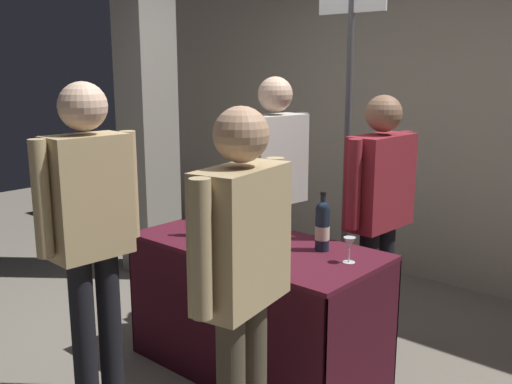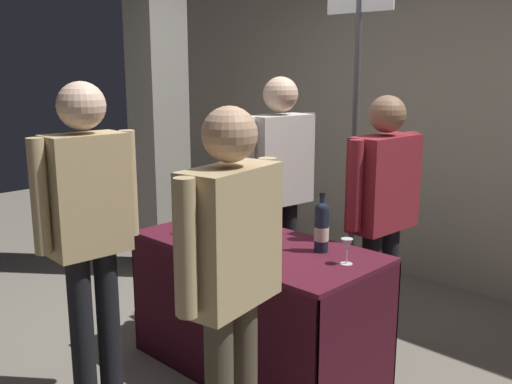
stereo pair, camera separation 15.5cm
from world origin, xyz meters
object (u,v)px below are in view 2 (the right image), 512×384
at_px(featured_wine_bottle, 273,224).
at_px(wine_glass_mid, 347,246).
at_px(taster_foreground_right, 89,220).
at_px(vendor_presenter, 383,202).
at_px(concrete_pillar, 156,63).
at_px(display_bottle_0, 260,212).
at_px(wine_glass_near_vendor, 271,235).
at_px(tasting_table, 256,285).
at_px(booth_signpost, 355,119).

bearing_deg(featured_wine_bottle, wine_glass_mid, 3.25).
bearing_deg(taster_foreground_right, vendor_presenter, -21.41).
bearing_deg(wine_glass_mid, vendor_presenter, 106.54).
distance_m(concrete_pillar, display_bottle_0, 2.00).
bearing_deg(vendor_presenter, wine_glass_near_vendor, -13.85).
distance_m(concrete_pillar, tasting_table, 2.32).
height_order(tasting_table, booth_signpost, booth_signpost).
distance_m(vendor_presenter, booth_signpost, 0.82).
xyz_separation_m(concrete_pillar, tasting_table, (1.82, -0.69, -1.26)).
relative_size(vendor_presenter, taster_foreground_right, 0.94).
relative_size(tasting_table, display_bottle_0, 4.64).
bearing_deg(taster_foreground_right, wine_glass_mid, -41.40).
distance_m(concrete_pillar, wine_glass_near_vendor, 2.30).
height_order(featured_wine_bottle, wine_glass_near_vendor, featured_wine_bottle).
xyz_separation_m(wine_glass_near_vendor, taster_foreground_right, (-0.50, -0.80, 0.15)).
bearing_deg(booth_signpost, display_bottle_0, -88.06).
bearing_deg(taster_foreground_right, concrete_pillar, 47.58).
bearing_deg(booth_signpost, wine_glass_near_vendor, -76.03).
bearing_deg(tasting_table, display_bottle_0, 126.50).
relative_size(featured_wine_bottle, booth_signpost, 0.13).
xyz_separation_m(tasting_table, taster_foreground_right, (-0.34, -0.84, 0.48)).
bearing_deg(wine_glass_near_vendor, display_bottle_0, 144.36).
height_order(display_bottle_0, wine_glass_near_vendor, display_bottle_0).
bearing_deg(booth_signpost, taster_foreground_right, -95.78).
bearing_deg(featured_wine_bottle, wine_glass_near_vendor, -51.49).
height_order(featured_wine_bottle, wine_glass_mid, featured_wine_bottle).
height_order(concrete_pillar, wine_glass_near_vendor, concrete_pillar).
bearing_deg(concrete_pillar, wine_glass_mid, -14.56).
relative_size(featured_wine_bottle, taster_foreground_right, 0.17).
bearing_deg(wine_glass_near_vendor, taster_foreground_right, -122.01).
xyz_separation_m(display_bottle_0, taster_foreground_right, (-0.24, -0.99, 0.10)).
bearing_deg(wine_glass_mid, concrete_pillar, 165.44).
relative_size(concrete_pillar, vendor_presenter, 2.24).
bearing_deg(display_bottle_0, featured_wine_bottle, -27.82).
relative_size(display_bottle_0, vendor_presenter, 0.20).
bearing_deg(booth_signpost, featured_wine_bottle, -78.34).
bearing_deg(concrete_pillar, booth_signpost, 15.38).
xyz_separation_m(concrete_pillar, wine_glass_near_vendor, (1.97, -0.73, -0.93)).
bearing_deg(tasting_table, wine_glass_near_vendor, -15.43).
height_order(concrete_pillar, display_bottle_0, concrete_pillar).
distance_m(featured_wine_bottle, booth_signpost, 1.24).
distance_m(tasting_table, taster_foreground_right, 1.03).
distance_m(tasting_table, display_bottle_0, 0.42).
xyz_separation_m(featured_wine_bottle, taster_foreground_right, (-0.43, -0.88, 0.11)).
bearing_deg(featured_wine_bottle, tasting_table, -153.66).
bearing_deg(vendor_presenter, concrete_pillar, -86.65).
bearing_deg(wine_glass_near_vendor, vendor_presenter, 73.22).
xyz_separation_m(concrete_pillar, booth_signpost, (1.68, 0.46, -0.39)).
height_order(wine_glass_mid, booth_signpost, booth_signpost).
distance_m(tasting_table, featured_wine_bottle, 0.39).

